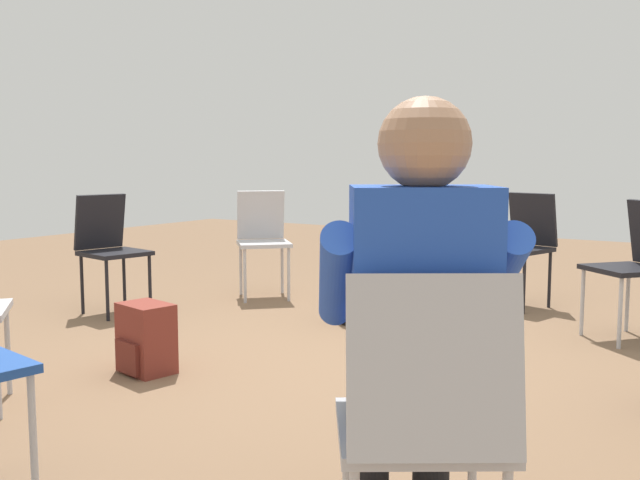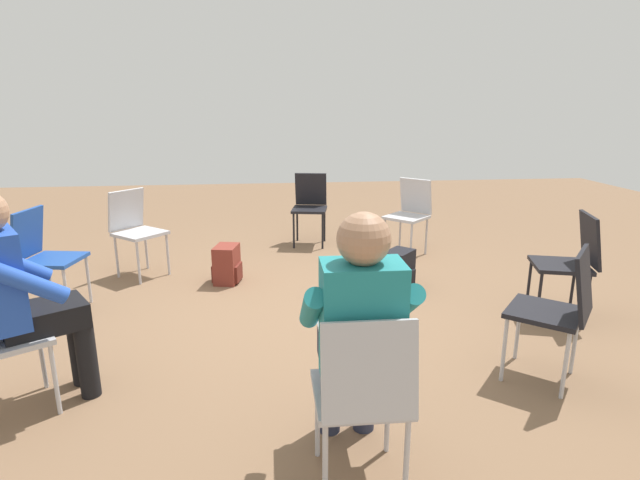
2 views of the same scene
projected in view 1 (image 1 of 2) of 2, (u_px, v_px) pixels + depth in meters
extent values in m
plane|color=brown|center=(343.00, 364.00, 3.83)|extent=(14.00, 14.00, 0.00)
cube|color=#B7B7BC|center=(420.00, 430.00, 1.74)|extent=(0.55, 0.55, 0.03)
cube|color=#B7B7BC|center=(435.00, 367.00, 1.52)|extent=(0.28, 0.37, 0.40)
cylinder|color=#B7B7BC|center=(8.00, 350.00, 3.32)|extent=(0.02, 0.02, 0.42)
cube|color=black|center=(626.00, 269.00, 4.31)|extent=(0.56, 0.56, 0.03)
cylinder|color=#B7B7BC|center=(620.00, 313.00, 4.12)|extent=(0.02, 0.02, 0.42)
cylinder|color=#B7B7BC|center=(582.00, 302.00, 4.45)|extent=(0.02, 0.02, 0.42)
cylinder|color=#B7B7BC|center=(628.00, 299.00, 4.55)|extent=(0.02, 0.02, 0.42)
cube|color=black|center=(115.00, 253.00, 5.06)|extent=(0.47, 0.47, 0.03)
cylinder|color=black|center=(150.00, 284.00, 5.09)|extent=(0.02, 0.02, 0.42)
cylinder|color=black|center=(107.00, 291.00, 4.84)|extent=(0.02, 0.02, 0.42)
cylinder|color=black|center=(124.00, 279.00, 5.32)|extent=(0.02, 0.02, 0.42)
cylinder|color=black|center=(82.00, 285.00, 5.07)|extent=(0.02, 0.02, 0.42)
cube|color=black|center=(100.00, 222.00, 5.16)|extent=(0.39, 0.16, 0.40)
cylinder|color=#B7B7BC|center=(33.00, 437.00, 2.28)|extent=(0.02, 0.02, 0.42)
cube|color=black|center=(518.00, 249.00, 5.28)|extent=(0.50, 0.50, 0.03)
cylinder|color=black|center=(524.00, 285.00, 5.06)|extent=(0.02, 0.02, 0.42)
cylinder|color=black|center=(484.00, 279.00, 5.32)|extent=(0.02, 0.02, 0.42)
cylinder|color=black|center=(550.00, 280.00, 5.29)|extent=(0.02, 0.02, 0.42)
cylinder|color=black|center=(510.00, 274.00, 5.54)|extent=(0.02, 0.02, 0.42)
cube|color=black|center=(533.00, 219.00, 5.38)|extent=(0.20, 0.39, 0.40)
cube|color=#B7B7BC|center=(264.00, 244.00, 5.63)|extent=(0.57, 0.57, 0.03)
cylinder|color=#B7B7BC|center=(289.00, 274.00, 5.53)|extent=(0.02, 0.02, 0.42)
cylinder|color=#B7B7BC|center=(245.00, 276.00, 5.46)|extent=(0.02, 0.02, 0.42)
cylinder|color=#B7B7BC|center=(282.00, 268.00, 5.86)|extent=(0.02, 0.02, 0.42)
cylinder|color=#B7B7BC|center=(241.00, 269.00, 5.79)|extent=(0.02, 0.02, 0.42)
cube|color=#B7B7BC|center=(261.00, 215.00, 5.80)|extent=(0.33, 0.34, 0.40)
cylinder|color=black|center=(371.00, 453.00, 2.11)|extent=(0.11, 0.11, 0.45)
cylinder|color=black|center=(431.00, 453.00, 2.12)|extent=(0.11, 0.11, 0.45)
cube|color=black|center=(410.00, 377.00, 1.92)|extent=(0.52, 0.48, 0.14)
cube|color=blue|center=(422.00, 295.00, 1.70)|extent=(0.37, 0.40, 0.52)
sphere|color=#A87A5B|center=(425.00, 144.00, 1.66)|extent=(0.22, 0.22, 0.22)
cylinder|color=blue|center=(337.00, 278.00, 1.79)|extent=(0.38, 0.29, 0.31)
cylinder|color=blue|center=(495.00, 277.00, 1.80)|extent=(0.38, 0.29, 0.31)
cube|color=maroon|center=(146.00, 338.00, 3.67)|extent=(0.25, 0.32, 0.36)
cube|color=maroon|center=(147.00, 353.00, 3.68)|extent=(0.29, 0.24, 0.16)
cube|color=black|center=(355.00, 296.00, 4.82)|extent=(0.34, 0.34, 0.36)
cube|color=black|center=(355.00, 307.00, 4.83)|extent=(0.32, 0.31, 0.16)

